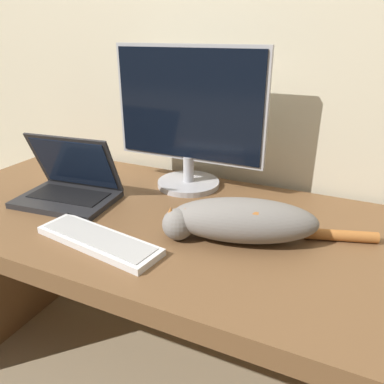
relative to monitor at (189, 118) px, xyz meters
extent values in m
cube|color=beige|center=(-0.02, 0.18, 0.28)|extent=(6.40, 0.06, 2.60)
cube|color=brown|center=(-0.02, -0.27, -0.29)|extent=(1.59, 0.79, 0.06)
cube|color=brown|center=(-0.78, -0.27, -0.67)|extent=(0.04, 0.72, 0.70)
cylinder|color=#B2B2B7|center=(0.00, 0.00, -0.25)|extent=(0.24, 0.24, 0.02)
cylinder|color=#B2B2B7|center=(0.00, 0.00, -0.19)|extent=(0.04, 0.04, 0.10)
cube|color=#B2B2B7|center=(0.00, 0.00, 0.05)|extent=(0.57, 0.02, 0.41)
cube|color=black|center=(0.00, -0.01, 0.05)|extent=(0.55, 0.01, 0.38)
cube|color=#232326|center=(-0.32, -0.32, -0.25)|extent=(0.35, 0.25, 0.02)
cube|color=black|center=(-0.32, -0.30, -0.24)|extent=(0.28, 0.15, 0.00)
cube|color=#232326|center=(-0.33, -0.25, -0.14)|extent=(0.33, 0.13, 0.21)
cube|color=black|center=(-0.33, -0.25, -0.14)|extent=(0.30, 0.11, 0.18)
cube|color=white|center=(-0.04, -0.50, -0.25)|extent=(0.40, 0.17, 0.02)
cube|color=#B3B3B3|center=(-0.04, -0.50, -0.24)|extent=(0.37, 0.14, 0.00)
ellipsoid|color=gray|center=(0.31, -0.30, -0.20)|extent=(0.44, 0.27, 0.12)
ellipsoid|color=#AD662D|center=(0.33, -0.29, -0.17)|extent=(0.21, 0.17, 0.05)
sphere|color=gray|center=(0.14, -0.37, -0.22)|extent=(0.09, 0.09, 0.09)
cone|color=#AD662D|center=(0.12, -0.38, -0.18)|extent=(0.04, 0.04, 0.03)
cone|color=#AD662D|center=(0.16, -0.37, -0.18)|extent=(0.04, 0.04, 0.03)
cylinder|color=#AD662D|center=(0.57, -0.19, -0.25)|extent=(0.20, 0.09, 0.03)
camera|label=1|loc=(0.57, -1.21, 0.29)|focal=35.00mm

